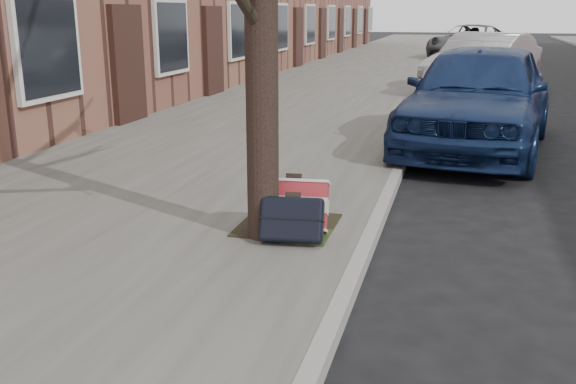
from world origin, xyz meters
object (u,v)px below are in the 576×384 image
(suitcase_red, at_px, (292,206))
(car_near_front, at_px, (479,96))
(suitcase_navy, at_px, (292,219))
(car_near_mid, at_px, (484,64))

(suitcase_red, xyz_separation_m, car_near_front, (1.61, 4.62, 0.44))
(suitcase_red, relative_size, suitcase_navy, 1.16)
(suitcase_red, relative_size, car_near_front, 0.13)
(suitcase_navy, xyz_separation_m, car_near_front, (1.54, 4.90, 0.47))
(suitcase_navy, height_order, car_near_mid, car_near_mid)
(car_near_mid, bearing_deg, suitcase_red, -79.54)
(suitcase_navy, distance_m, car_near_mid, 11.70)
(car_near_front, distance_m, car_near_mid, 6.66)
(suitcase_red, distance_m, car_near_front, 4.91)
(suitcase_navy, relative_size, car_near_front, 0.11)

